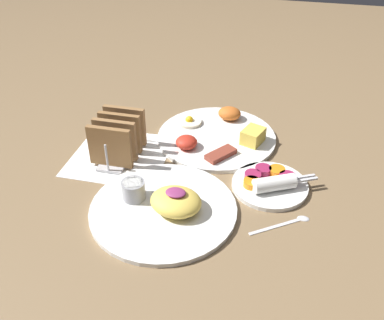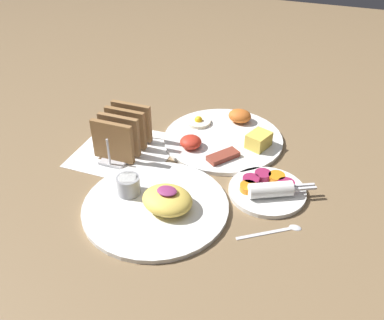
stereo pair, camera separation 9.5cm
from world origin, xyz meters
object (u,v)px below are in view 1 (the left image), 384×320
at_px(plate_condiments, 270,183).
at_px(plate_foreground, 164,205).
at_px(toast_rack, 118,138).
at_px(plate_breakfast, 217,135).

distance_m(plate_condiments, plate_foreground, 0.23).
relative_size(plate_foreground, toast_rack, 2.00).
bearing_deg(plate_foreground, plate_condiments, 31.88).
bearing_deg(plate_condiments, plate_foreground, -148.12).
relative_size(plate_condiments, plate_foreground, 0.61).
distance_m(plate_breakfast, plate_condiments, 0.22).
relative_size(plate_breakfast, plate_condiments, 1.65).
bearing_deg(plate_foreground, plate_breakfast, 79.47).
relative_size(plate_breakfast, plate_foreground, 1.00).
bearing_deg(toast_rack, plate_breakfast, 31.45).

